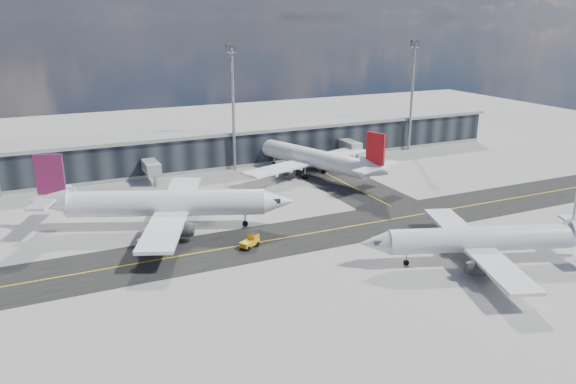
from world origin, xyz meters
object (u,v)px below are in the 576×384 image
service_van (306,163)px  baggage_tug (251,241)px  airliner_redtail (314,158)px  airliner_af (162,204)px  airliner_near (485,239)px

service_van → baggage_tug: bearing=-132.2°
airliner_redtail → service_van: size_ratio=6.95×
airliner_af → airliner_redtail: airliner_af is taller
airliner_near → baggage_tug: bearing=75.1°
airliner_redtail → baggage_tug: airliner_redtail is taller
airliner_redtail → baggage_tug: (-27.91, -32.68, -3.07)m
airliner_redtail → service_van: airliner_redtail is taller
airliner_near → airliner_redtail: bearing=20.4°
airliner_redtail → service_van: (2.34, 8.53, -3.29)m
baggage_tug → service_van: (30.25, 41.21, -0.21)m
airliner_near → service_van: size_ratio=6.11×
airliner_redtail → airliner_near: (1.08, -52.29, -0.50)m
airliner_redtail → baggage_tug: 43.08m
airliner_af → airliner_near: airliner_af is taller
airliner_redtail → airliner_near: size_ratio=1.14×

